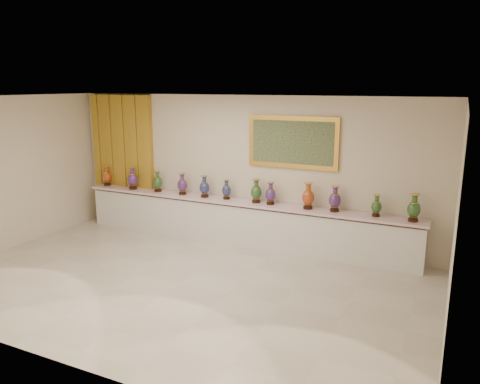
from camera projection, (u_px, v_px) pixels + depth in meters
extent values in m
plane|color=beige|center=(180.00, 284.00, 7.70)|extent=(8.00, 8.00, 0.00)
plane|color=beige|center=(244.00, 170.00, 9.56)|extent=(8.00, 0.00, 8.00)
plane|color=beige|center=(2.00, 175.00, 9.03)|extent=(0.00, 5.00, 5.00)
plane|color=beige|center=(455.00, 228.00, 5.69)|extent=(0.00, 5.00, 5.00)
plane|color=white|center=(174.00, 98.00, 7.02)|extent=(8.00, 8.00, 0.00)
cube|color=gold|center=(123.00, 160.00, 10.77)|extent=(1.64, 0.14, 2.95)
cube|color=gold|center=(293.00, 142.00, 8.94)|extent=(1.80, 0.06, 1.00)
cube|color=#1B3721|center=(292.00, 142.00, 8.91)|extent=(1.62, 0.02, 0.82)
cube|color=white|center=(239.00, 224.00, 9.60)|extent=(7.20, 0.42, 0.81)
cube|color=silver|center=(238.00, 202.00, 9.48)|extent=(7.28, 0.48, 0.05)
cylinder|color=black|center=(107.00, 184.00, 10.91)|extent=(0.16, 0.16, 0.05)
cone|color=gold|center=(107.00, 182.00, 10.89)|extent=(0.14, 0.14, 0.03)
ellipsoid|color=maroon|center=(107.00, 177.00, 10.87)|extent=(0.26, 0.26, 0.27)
cylinder|color=gold|center=(107.00, 172.00, 10.84)|extent=(0.15, 0.15, 0.01)
cylinder|color=maroon|center=(106.00, 170.00, 10.83)|extent=(0.08, 0.08, 0.10)
cone|color=maroon|center=(106.00, 167.00, 10.81)|extent=(0.15, 0.15, 0.04)
cylinder|color=gold|center=(106.00, 166.00, 10.81)|extent=(0.15, 0.15, 0.01)
cylinder|color=black|center=(133.00, 188.00, 10.53)|extent=(0.18, 0.18, 0.05)
cone|color=gold|center=(133.00, 186.00, 10.52)|extent=(0.16, 0.16, 0.03)
ellipsoid|color=#23134B|center=(133.00, 179.00, 10.49)|extent=(0.26, 0.26, 0.29)
cylinder|color=gold|center=(132.00, 174.00, 10.46)|extent=(0.16, 0.16, 0.01)
cylinder|color=#23134B|center=(132.00, 171.00, 10.44)|extent=(0.09, 0.09, 0.11)
cone|color=#23134B|center=(132.00, 168.00, 10.43)|extent=(0.16, 0.16, 0.04)
cylinder|color=gold|center=(132.00, 167.00, 10.42)|extent=(0.16, 0.16, 0.01)
cylinder|color=black|center=(158.00, 190.00, 10.29)|extent=(0.16, 0.16, 0.05)
cone|color=gold|center=(158.00, 188.00, 10.28)|extent=(0.14, 0.14, 0.03)
ellipsoid|color=black|center=(158.00, 183.00, 10.25)|extent=(0.24, 0.24, 0.26)
cylinder|color=gold|center=(157.00, 178.00, 10.22)|extent=(0.14, 0.14, 0.01)
cylinder|color=black|center=(157.00, 175.00, 10.21)|extent=(0.08, 0.08, 0.10)
cone|color=black|center=(157.00, 172.00, 10.20)|extent=(0.14, 0.14, 0.04)
cylinder|color=gold|center=(157.00, 171.00, 10.19)|extent=(0.15, 0.15, 0.01)
cylinder|color=black|center=(183.00, 193.00, 10.02)|extent=(0.16, 0.16, 0.05)
cone|color=gold|center=(182.00, 191.00, 10.01)|extent=(0.14, 0.14, 0.03)
ellipsoid|color=#23134B|center=(182.00, 185.00, 9.98)|extent=(0.22, 0.22, 0.26)
cylinder|color=gold|center=(182.00, 180.00, 9.96)|extent=(0.15, 0.15, 0.01)
cylinder|color=#23134B|center=(182.00, 177.00, 9.94)|extent=(0.08, 0.08, 0.10)
cone|color=#23134B|center=(182.00, 174.00, 9.93)|extent=(0.15, 0.15, 0.04)
cylinder|color=gold|center=(182.00, 174.00, 9.92)|extent=(0.15, 0.15, 0.01)
cylinder|color=black|center=(205.00, 196.00, 9.78)|extent=(0.16, 0.16, 0.05)
cone|color=gold|center=(205.00, 194.00, 9.77)|extent=(0.14, 0.14, 0.03)
ellipsoid|color=#0C1141|center=(205.00, 188.00, 9.74)|extent=(0.25, 0.25, 0.27)
cylinder|color=gold|center=(204.00, 182.00, 9.71)|extent=(0.15, 0.15, 0.01)
cylinder|color=#0C1141|center=(204.00, 180.00, 9.70)|extent=(0.09, 0.09, 0.10)
cone|color=#0C1141|center=(204.00, 177.00, 9.68)|extent=(0.15, 0.15, 0.04)
cylinder|color=gold|center=(204.00, 176.00, 9.68)|extent=(0.15, 0.15, 0.01)
cylinder|color=black|center=(227.00, 198.00, 9.61)|extent=(0.14, 0.14, 0.04)
cone|color=gold|center=(227.00, 196.00, 9.60)|extent=(0.13, 0.13, 0.03)
ellipsoid|color=#0C1141|center=(227.00, 191.00, 9.58)|extent=(0.19, 0.19, 0.23)
cylinder|color=gold|center=(226.00, 186.00, 9.56)|extent=(0.13, 0.13, 0.01)
cylinder|color=#0C1141|center=(226.00, 183.00, 9.54)|extent=(0.08, 0.08, 0.08)
cone|color=#0C1141|center=(226.00, 181.00, 9.53)|extent=(0.13, 0.13, 0.03)
cylinder|color=gold|center=(226.00, 180.00, 9.53)|extent=(0.13, 0.13, 0.01)
cylinder|color=black|center=(256.00, 201.00, 9.33)|extent=(0.17, 0.17, 0.05)
cone|color=gold|center=(256.00, 199.00, 9.32)|extent=(0.15, 0.15, 0.03)
ellipsoid|color=black|center=(256.00, 192.00, 9.29)|extent=(0.29, 0.29, 0.27)
cylinder|color=gold|center=(256.00, 187.00, 9.26)|extent=(0.15, 0.15, 0.01)
cylinder|color=black|center=(256.00, 184.00, 9.25)|extent=(0.09, 0.09, 0.10)
cone|color=black|center=(256.00, 180.00, 9.23)|extent=(0.15, 0.15, 0.04)
cylinder|color=gold|center=(256.00, 179.00, 9.23)|extent=(0.16, 0.16, 0.01)
cylinder|color=black|center=(270.00, 203.00, 9.19)|extent=(0.16, 0.16, 0.04)
cone|color=gold|center=(270.00, 201.00, 9.18)|extent=(0.14, 0.14, 0.03)
ellipsoid|color=#23134B|center=(271.00, 195.00, 9.15)|extent=(0.25, 0.25, 0.26)
cylinder|color=gold|center=(271.00, 189.00, 9.12)|extent=(0.14, 0.14, 0.01)
cylinder|color=#23134B|center=(271.00, 186.00, 9.11)|extent=(0.08, 0.08, 0.09)
cone|color=#23134B|center=(271.00, 183.00, 9.10)|extent=(0.14, 0.14, 0.03)
cylinder|color=gold|center=(271.00, 182.00, 9.09)|extent=(0.15, 0.15, 0.01)
cylinder|color=black|center=(308.00, 207.00, 8.86)|extent=(0.18, 0.18, 0.05)
cone|color=gold|center=(308.00, 205.00, 8.85)|extent=(0.16, 0.16, 0.03)
ellipsoid|color=maroon|center=(308.00, 198.00, 8.82)|extent=(0.31, 0.31, 0.29)
cylinder|color=gold|center=(308.00, 191.00, 8.79)|extent=(0.16, 0.16, 0.01)
cylinder|color=maroon|center=(308.00, 188.00, 8.78)|extent=(0.09, 0.09, 0.11)
cone|color=maroon|center=(309.00, 184.00, 8.76)|extent=(0.16, 0.16, 0.04)
cylinder|color=gold|center=(309.00, 183.00, 8.76)|extent=(0.16, 0.16, 0.01)
cylinder|color=black|center=(334.00, 210.00, 8.68)|extent=(0.17, 0.17, 0.05)
cone|color=gold|center=(334.00, 207.00, 8.67)|extent=(0.15, 0.15, 0.03)
ellipsoid|color=#23134B|center=(335.00, 200.00, 8.64)|extent=(0.28, 0.28, 0.28)
cylinder|color=gold|center=(335.00, 194.00, 8.62)|extent=(0.15, 0.15, 0.01)
cylinder|color=#23134B|center=(335.00, 191.00, 8.60)|extent=(0.09, 0.09, 0.10)
cone|color=#23134B|center=(335.00, 187.00, 8.59)|extent=(0.15, 0.15, 0.04)
cylinder|color=gold|center=(335.00, 186.00, 8.58)|extent=(0.16, 0.16, 0.01)
cylinder|color=black|center=(376.00, 215.00, 8.36)|extent=(0.14, 0.14, 0.04)
cone|color=gold|center=(376.00, 213.00, 8.35)|extent=(0.12, 0.12, 0.03)
ellipsoid|color=black|center=(376.00, 207.00, 8.32)|extent=(0.24, 0.24, 0.23)
cylinder|color=gold|center=(377.00, 202.00, 8.30)|extent=(0.12, 0.12, 0.01)
cylinder|color=black|center=(377.00, 199.00, 8.29)|extent=(0.07, 0.07, 0.08)
cone|color=black|center=(377.00, 196.00, 8.28)|extent=(0.12, 0.12, 0.03)
cylinder|color=gold|center=(377.00, 195.00, 8.28)|extent=(0.13, 0.13, 0.01)
cylinder|color=black|center=(413.00, 220.00, 8.05)|extent=(0.17, 0.17, 0.05)
cone|color=gold|center=(413.00, 217.00, 8.04)|extent=(0.15, 0.15, 0.03)
ellipsoid|color=black|center=(414.00, 209.00, 8.01)|extent=(0.26, 0.26, 0.28)
cylinder|color=gold|center=(414.00, 203.00, 7.99)|extent=(0.15, 0.15, 0.01)
cylinder|color=black|center=(415.00, 199.00, 7.97)|extent=(0.09, 0.09, 0.10)
cone|color=black|center=(415.00, 195.00, 7.96)|extent=(0.15, 0.15, 0.04)
cylinder|color=gold|center=(415.00, 194.00, 7.95)|extent=(0.16, 0.16, 0.01)
cube|color=white|center=(174.00, 195.00, 9.98)|extent=(0.10, 0.06, 0.00)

